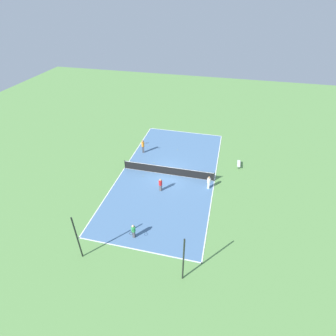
{
  "coord_description": "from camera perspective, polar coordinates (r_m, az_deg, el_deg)",
  "views": [
    {
      "loc": [
        -5.72,
        23.69,
        18.09
      ],
      "look_at": [
        0.0,
        0.0,
        0.9
      ],
      "focal_mm": 28.0,
      "sensor_mm": 36.0,
      "label": 1
    }
  ],
  "objects": [
    {
      "name": "ground_plane",
      "position": [
        30.35,
        -0.0,
        -1.39
      ],
      "size": [
        80.0,
        80.0,
        0.0
      ],
      "primitive_type": "plane",
      "color": "#60934C"
    },
    {
      "name": "court_surface",
      "position": [
        30.35,
        -0.0,
        -1.37
      ],
      "size": [
        10.81,
        21.78,
        0.02
      ],
      "color": "#4C729E",
      "rests_on": "ground_plane"
    },
    {
      "name": "tennis_net",
      "position": [
        30.01,
        -0.0,
        -0.49
      ],
      "size": [
        10.61,
        0.1,
        1.11
      ],
      "color": "black",
      "rests_on": "court_surface"
    },
    {
      "name": "bench",
      "position": [
        32.58,
        15.14,
        0.9
      ],
      "size": [
        0.36,
        1.42,
        0.45
      ],
      "rotation": [
        0.0,
        0.0,
        1.57
      ],
      "color": "silver",
      "rests_on": "ground_plane"
    },
    {
      "name": "player_center_orange",
      "position": [
        33.91,
        -5.46,
        4.91
      ],
      "size": [
        0.99,
        0.64,
        1.82
      ],
      "rotation": [
        0.0,
        0.0,
        3.5
      ],
      "color": "#4C4C51",
      "rests_on": "court_surface"
    },
    {
      "name": "player_near_white",
      "position": [
        28.14,
        8.86,
        -2.98
      ],
      "size": [
        0.42,
        0.42,
        1.55
      ],
      "rotation": [
        0.0,
        0.0,
        4.9
      ],
      "color": "white",
      "rests_on": "court_surface"
    },
    {
      "name": "player_far_green",
      "position": [
        23.18,
        -7.55,
        -13.33
      ],
      "size": [
        0.38,
        0.95,
        1.44
      ],
      "rotation": [
        0.0,
        0.0,
        1.62
      ],
      "color": "#4C4C51",
      "rests_on": "court_surface"
    },
    {
      "name": "player_coach_red",
      "position": [
        27.52,
        -1.66,
        -3.52
      ],
      "size": [
        0.42,
        0.42,
        1.52
      ],
      "rotation": [
        0.0,
        0.0,
        2.95
      ],
      "color": "#4C4C51",
      "rests_on": "court_surface"
    },
    {
      "name": "tennis_ball_right_alley",
      "position": [
        35.98,
        -4.21,
        5.01
      ],
      "size": [
        0.07,
        0.07,
        0.07
      ],
      "primitive_type": "sphere",
      "color": "#CCE033",
      "rests_on": "court_surface"
    },
    {
      "name": "tennis_ball_far_baseline",
      "position": [
        30.12,
        -5.4,
        -1.77
      ],
      "size": [
        0.07,
        0.07,
        0.07
      ],
      "primitive_type": "sphere",
      "color": "#CCE033",
      "rests_on": "court_surface"
    },
    {
      "name": "tennis_ball_left_sideline",
      "position": [
        32.3,
        -3.07,
        1.2
      ],
      "size": [
        0.07,
        0.07,
        0.07
      ],
      "primitive_type": "sphere",
      "color": "#CCE033",
      "rests_on": "court_surface"
    },
    {
      "name": "tennis_ball_midcourt",
      "position": [
        34.86,
        2.09,
        4.02
      ],
      "size": [
        0.07,
        0.07,
        0.07
      ],
      "primitive_type": "sphere",
      "color": "#CCE033",
      "rests_on": "court_surface"
    },
    {
      "name": "fence_post_back_left",
      "position": [
        19.52,
        3.37,
        -19.36
      ],
      "size": [
        0.12,
        0.12,
        4.42
      ],
      "color": "black",
      "rests_on": "ground_plane"
    },
    {
      "name": "fence_post_back_right",
      "position": [
        21.8,
        -19.15,
        -14.22
      ],
      "size": [
        0.12,
        0.12,
        4.42
      ],
      "color": "black",
      "rests_on": "ground_plane"
    }
  ]
}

